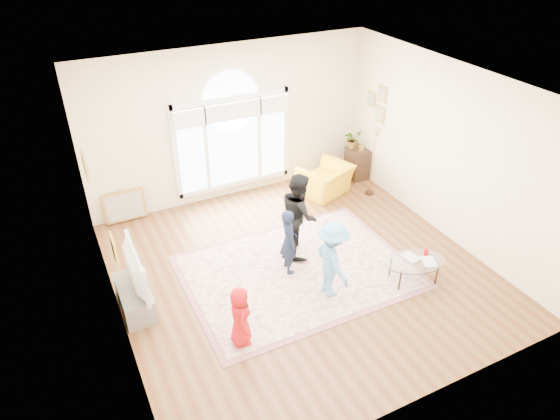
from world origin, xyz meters
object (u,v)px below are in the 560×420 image
area_rug (298,271)px  coffee_table (415,262)px  television (130,270)px  armchair (325,180)px  tv_console (135,298)px

area_rug → coffee_table: (1.61, -1.06, 0.39)m
television → armchair: size_ratio=1.16×
area_rug → television: 2.80m
area_rug → coffee_table: bearing=-33.2°
area_rug → armchair: 2.80m
television → coffee_table: size_ratio=1.02×
coffee_table → armchair: armchair is taller
tv_console → coffee_table: (4.30, -1.39, 0.19)m
tv_console → armchair: 4.83m
area_rug → tv_console: bearing=172.9°
area_rug → television: television is taller
armchair → tv_console: bearing=1.4°
area_rug → armchair: armchair is taller
armchair → area_rug: bearing=29.4°
tv_console → television: 0.55m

